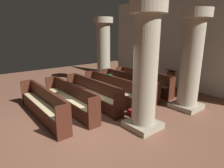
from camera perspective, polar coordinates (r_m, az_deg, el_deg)
The scene contains 14 objects.
ground_plane at distance 6.34m, azimuth -10.15°, elevation -11.02°, with size 19.20×19.20×0.00m, color brown.
back_wall at distance 10.09m, azimuth 21.58°, elevation 11.24°, with size 10.00×0.16×4.50m, color beige.
pew_row_0 at distance 9.27m, azimuth 9.14°, elevation 1.01°, with size 3.36×0.47×0.98m.
pew_row_1 at distance 8.60m, azimuth 4.80°, elevation 0.02°, with size 3.36×0.46×0.98m.
pew_row_2 at distance 7.99m, azimuth -0.24°, elevation -1.14°, with size 3.36×0.46×0.98m.
pew_row_3 at distance 7.45m, azimuth -6.08°, elevation -2.46°, with size 3.36×0.47×0.98m.
pew_row_4 at distance 7.00m, azimuth -12.74°, elevation -3.93°, with size 3.36×0.46×0.98m.
pew_row_5 at distance 6.67m, azimuth -20.22°, elevation -5.51°, with size 3.36×0.46×0.98m.
pillar_aisle_side at distance 7.34m, azimuth 22.81°, elevation 6.82°, with size 1.05×1.05×3.56m.
pillar_far_side at distance 10.55m, azimuth -2.59°, elevation 10.25°, with size 1.05×1.05×3.56m.
pillar_aisle_rear at distance 5.35m, azimuth 10.07°, elevation 5.02°, with size 1.00×1.00×3.56m.
lectern at distance 9.71m, azimuth 17.25°, elevation 0.72°, with size 0.48×0.45×1.08m.
hymn_book at distance 8.25m, azimuth -0.72°, elevation 2.82°, with size 0.17×0.19×0.04m, color #194723.
kneeler_box_red at distance 6.60m, azimuth 6.75°, elevation -8.74°, with size 0.41×0.26×0.21m, color maroon.
Camera 1 is at (5.04, -2.65, 2.79)m, focal length 30.25 mm.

